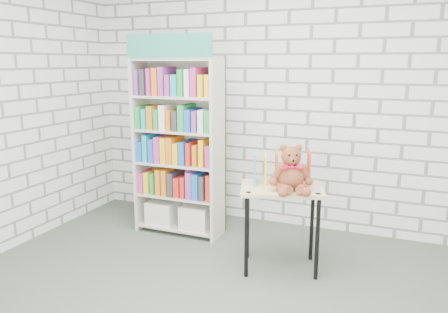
% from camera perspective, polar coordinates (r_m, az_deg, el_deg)
% --- Properties ---
extents(room_shell, '(4.52, 4.02, 2.81)m').
position_cam_1_polar(room_shell, '(2.75, -2.00, 12.80)').
color(room_shell, silver).
rests_on(room_shell, ground).
extents(bookshelf, '(0.90, 0.35, 2.02)m').
position_cam_1_polar(bookshelf, '(4.46, -5.91, 1.39)').
color(bookshelf, beige).
rests_on(bookshelf, ground).
extents(display_table, '(0.79, 0.65, 0.73)m').
position_cam_1_polar(display_table, '(3.72, 7.51, -5.48)').
color(display_table, tan).
rests_on(display_table, ground).
extents(table_books, '(0.52, 0.34, 0.28)m').
position_cam_1_polar(table_books, '(3.76, 7.53, -1.43)').
color(table_books, teal).
rests_on(table_books, display_table).
extents(teddy_bear, '(0.36, 0.34, 0.38)m').
position_cam_1_polar(teddy_bear, '(3.56, 8.75, -2.10)').
color(teddy_bear, maroon).
rests_on(teddy_bear, display_table).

